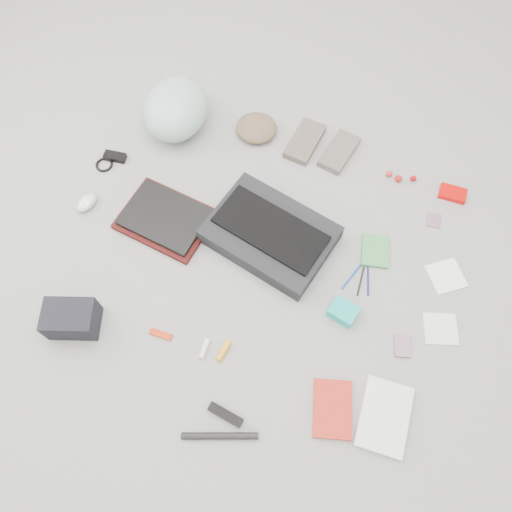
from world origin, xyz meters
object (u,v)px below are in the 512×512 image
(laptop, at_px, (165,217))
(accordion_wallet, at_px, (343,312))
(camera_bag, at_px, (71,319))
(bike_helmet, at_px, (176,109))
(book_red, at_px, (333,409))
(messenger_bag, at_px, (270,234))

(laptop, height_order, accordion_wallet, accordion_wallet)
(camera_bag, bearing_deg, laptop, 56.81)
(laptop, relative_size, camera_bag, 1.77)
(bike_helmet, bearing_deg, book_red, -52.76)
(laptop, xyz_separation_m, bike_helmet, (-0.14, 0.48, 0.07))
(messenger_bag, bearing_deg, accordion_wallet, -16.24)
(laptop, relative_size, bike_helmet, 0.95)
(messenger_bag, distance_m, accordion_wallet, 0.41)
(accordion_wallet, bearing_deg, camera_bag, -144.19)
(messenger_bag, height_order, accordion_wallet, messenger_bag)
(laptop, height_order, book_red, laptop)
(camera_bag, relative_size, book_red, 0.93)
(book_red, bearing_deg, camera_bag, 166.30)
(camera_bag, distance_m, book_red, 0.97)
(messenger_bag, xyz_separation_m, book_red, (0.40, -0.56, -0.03))
(laptop, bearing_deg, bike_helmet, 115.56)
(laptop, distance_m, accordion_wallet, 0.79)
(accordion_wallet, bearing_deg, bike_helmet, 160.27)
(camera_bag, xyz_separation_m, accordion_wallet, (0.92, 0.34, -0.03))
(bike_helmet, xyz_separation_m, book_red, (0.97, -0.98, -0.09))
(messenger_bag, relative_size, accordion_wallet, 4.80)
(accordion_wallet, bearing_deg, laptop, -176.51)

